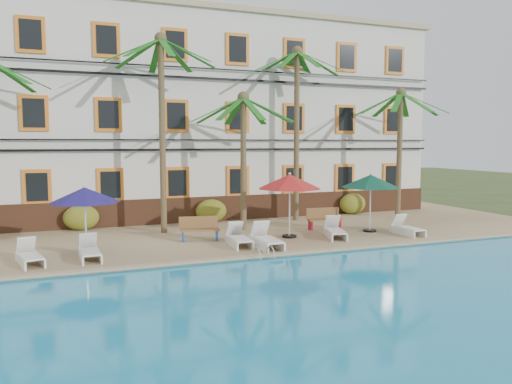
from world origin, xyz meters
name	(u,v)px	position (x,y,z in m)	size (l,w,h in m)	color
ground	(262,257)	(0.00, 0.00, 0.00)	(100.00, 100.00, 0.00)	#384C23
pool_deck	(221,230)	(0.00, 5.00, 0.12)	(30.00, 12.00, 0.25)	tan
swimming_pool	(380,320)	(0.00, -7.00, 0.10)	(26.00, 12.00, 0.20)	#1B98CC
pool_coping	(272,255)	(0.00, -0.90, 0.28)	(30.00, 0.35, 0.06)	tan
hotel_building	(192,117)	(0.00, 9.98, 5.37)	(25.40, 6.44, 10.22)	silver
palm_b	(162,105)	(-2.57, 4.72, 5.54)	(4.54, 4.54, 8.24)	brown
palm_c	(243,139)	(0.82, 4.23, 4.20)	(4.54, 4.54, 5.95)	brown
palm_d	(297,110)	(4.12, 5.86, 5.61)	(4.54, 4.54, 8.35)	brown
palm_e	(400,133)	(9.16, 4.56, 4.51)	(4.54, 4.54, 6.46)	brown
shrub_left	(81,217)	(-5.79, 6.60, 0.80)	(1.50, 0.90, 1.10)	#245117
shrub_mid	(211,211)	(0.03, 6.60, 0.80)	(1.50, 0.90, 1.10)	#245117
shrub_right	(353,204)	(7.81, 6.60, 0.80)	(1.50, 0.90, 1.10)	#245117
umbrella_blue	(85,195)	(-5.80, 1.57, 2.26)	(2.35, 2.35, 2.36)	black
umbrella_red	(290,182)	(1.91, 1.85, 2.47)	(2.60, 2.60, 2.60)	black
umbrella_green	(371,181)	(5.66, 1.81, 2.39)	(2.51, 2.51, 2.51)	black
lounger_a	(30,256)	(-7.51, 0.74, 0.51)	(0.98, 1.78, 0.80)	white
lounger_b	(90,251)	(-5.73, 0.75, 0.51)	(0.68, 1.73, 0.81)	white
lounger_c	(239,238)	(-0.51, 1.04, 0.52)	(0.76, 1.82, 0.84)	white
lounger_d	(266,239)	(0.29, 0.37, 0.55)	(0.72, 1.94, 0.91)	white
lounger_e	(335,231)	(3.58, 1.14, 0.52)	(1.16, 1.89, 0.84)	white
lounger_f	(407,228)	(6.70, 0.69, 0.51)	(0.63, 1.70, 0.80)	white
bench_left	(200,228)	(-1.60, 2.50, 0.72)	(1.57, 0.80, 0.93)	olive
bench_right	(324,218)	(4.14, 3.05, 0.72)	(1.55, 0.67, 0.93)	olive
pool_ladder	(264,257)	(-0.34, -1.00, 0.25)	(0.54, 0.74, 0.74)	silver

